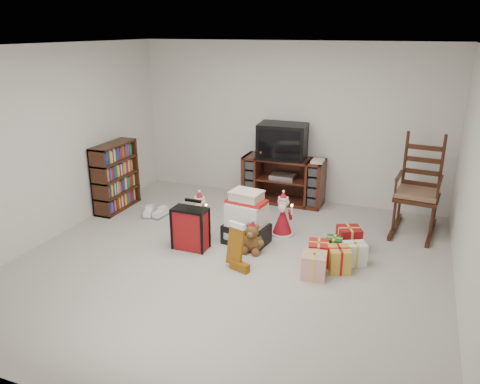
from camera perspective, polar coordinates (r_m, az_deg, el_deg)
name	(u,v)px	position (r m, az deg, el deg)	size (l,w,h in m)	color
room	(230,163)	(5.24, -1.25, 3.59)	(5.01, 5.01, 2.51)	#AEAA9F
tv_stand	(283,180)	(7.52, 5.30, 1.45)	(1.29, 0.47, 0.74)	#451D13
bookshelf	(116,178)	(7.43, -14.91, 1.69)	(0.28, 0.85, 1.04)	#3B1E10
rocking_chair	(417,198)	(6.84, 20.74, -0.66)	(0.65, 0.98, 1.40)	#3B1E10
gift_pile	(246,221)	(6.08, 0.79, -3.54)	(0.61, 0.48, 0.70)	black
red_suitcase	(190,228)	(5.96, -6.06, -4.44)	(0.42, 0.23, 0.64)	maroon
stocking	(235,245)	(5.48, -0.55, -6.49)	(0.26, 0.11, 0.57)	#117E0E
teddy_bear	(253,239)	(5.90, 1.56, -5.79)	(0.25, 0.22, 0.37)	brown
santa_figurine	(283,218)	(6.35, 5.22, -3.23)	(0.31, 0.29, 0.63)	maroon
mrs_claus_figurine	(200,218)	(6.37, -4.88, -3.16)	(0.30, 0.29, 0.62)	maroon
sneaker_pair	(155,213)	(7.12, -10.35, -2.57)	(0.36, 0.31, 0.10)	white
gift_cluster	(335,254)	(5.75, 11.47, -7.39)	(0.72, 1.00, 0.25)	red
crt_television	(283,141)	(7.37, 5.21, 6.22)	(0.78, 0.59, 0.55)	black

